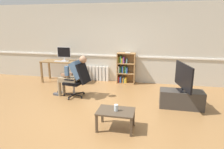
{
  "coord_description": "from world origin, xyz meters",
  "views": [
    {
      "loc": [
        1.21,
        -4.1,
        2.01
      ],
      "look_at": [
        0.15,
        0.85,
        0.7
      ],
      "focal_mm": 31.36,
      "sensor_mm": 36.0,
      "label": 1
    }
  ],
  "objects_px": {
    "tv_stand": "(181,99)",
    "drinking_glass": "(116,108)",
    "bookshelf": "(125,69)",
    "person_seated": "(73,75)",
    "computer_desk": "(62,64)",
    "keyboard": "(60,61)",
    "tv_screen": "(183,77)",
    "coffee_table": "(116,113)",
    "office_chair": "(78,79)",
    "radiator": "(97,73)",
    "computer_mouse": "(68,61)",
    "imac_monitor": "(64,53)"
  },
  "relations": [
    {
      "from": "tv_stand",
      "to": "drinking_glass",
      "type": "height_order",
      "value": "drinking_glass"
    },
    {
      "from": "computer_mouse",
      "to": "radiator",
      "type": "xyz_separation_m",
      "value": [
        0.88,
        0.51,
        -0.51
      ]
    },
    {
      "from": "bookshelf",
      "to": "person_seated",
      "type": "relative_size",
      "value": 0.92
    },
    {
      "from": "keyboard",
      "to": "tv_stand",
      "type": "xyz_separation_m",
      "value": [
        3.86,
        -1.36,
        -0.55
      ]
    },
    {
      "from": "keyboard",
      "to": "drinking_glass",
      "type": "height_order",
      "value": "keyboard"
    },
    {
      "from": "computer_desk",
      "to": "office_chair",
      "type": "distance_m",
      "value": 1.77
    },
    {
      "from": "tv_screen",
      "to": "coffee_table",
      "type": "distance_m",
      "value": 1.98
    },
    {
      "from": "keyboard",
      "to": "imac_monitor",
      "type": "bearing_deg",
      "value": 77.93
    },
    {
      "from": "tv_screen",
      "to": "coffee_table",
      "type": "relative_size",
      "value": 1.41
    },
    {
      "from": "computer_desk",
      "to": "keyboard",
      "type": "relative_size",
      "value": 3.3
    },
    {
      "from": "computer_desk",
      "to": "tv_stand",
      "type": "height_order",
      "value": "computer_desk"
    },
    {
      "from": "office_chair",
      "to": "person_seated",
      "type": "height_order",
      "value": "person_seated"
    },
    {
      "from": "person_seated",
      "to": "drinking_glass",
      "type": "xyz_separation_m",
      "value": [
        1.52,
        -1.52,
        -0.19
      ]
    },
    {
      "from": "computer_desk",
      "to": "tv_screen",
      "type": "height_order",
      "value": "tv_screen"
    },
    {
      "from": "computer_mouse",
      "to": "office_chair",
      "type": "bearing_deg",
      "value": -55.43
    },
    {
      "from": "computer_desk",
      "to": "imac_monitor",
      "type": "xyz_separation_m",
      "value": [
        0.08,
        0.08,
        0.38
      ]
    },
    {
      "from": "tv_stand",
      "to": "coffee_table",
      "type": "relative_size",
      "value": 1.44
    },
    {
      "from": "computer_desk",
      "to": "drinking_glass",
      "type": "height_order",
      "value": "computer_desk"
    },
    {
      "from": "radiator",
      "to": "office_chair",
      "type": "bearing_deg",
      "value": -91.3
    },
    {
      "from": "computer_desk",
      "to": "imac_monitor",
      "type": "height_order",
      "value": "imac_monitor"
    },
    {
      "from": "office_chair",
      "to": "coffee_table",
      "type": "xyz_separation_m",
      "value": [
        1.36,
        -1.49,
        -0.2
      ]
    },
    {
      "from": "keyboard",
      "to": "tv_screen",
      "type": "distance_m",
      "value": 4.09
    },
    {
      "from": "tv_stand",
      "to": "radiator",
      "type": "bearing_deg",
      "value": 145.1
    },
    {
      "from": "computer_mouse",
      "to": "office_chair",
      "type": "relative_size",
      "value": 0.1
    },
    {
      "from": "bookshelf",
      "to": "radiator",
      "type": "relative_size",
      "value": 1.28
    },
    {
      "from": "computer_desk",
      "to": "keyboard",
      "type": "distance_m",
      "value": 0.18
    },
    {
      "from": "person_seated",
      "to": "tv_stand",
      "type": "distance_m",
      "value": 2.94
    },
    {
      "from": "computer_desk",
      "to": "keyboard",
      "type": "height_order",
      "value": "keyboard"
    },
    {
      "from": "computer_desk",
      "to": "coffee_table",
      "type": "distance_m",
      "value": 3.79
    },
    {
      "from": "imac_monitor",
      "to": "drinking_glass",
      "type": "distance_m",
      "value": 3.84
    },
    {
      "from": "bookshelf",
      "to": "person_seated",
      "type": "height_order",
      "value": "person_seated"
    },
    {
      "from": "computer_mouse",
      "to": "drinking_glass",
      "type": "distance_m",
      "value": 3.52
    },
    {
      "from": "office_chair",
      "to": "drinking_glass",
      "type": "distance_m",
      "value": 2.03
    },
    {
      "from": "computer_desk",
      "to": "tv_stand",
      "type": "xyz_separation_m",
      "value": [
        3.89,
        -1.5,
        -0.43
      ]
    },
    {
      "from": "computer_desk",
      "to": "imac_monitor",
      "type": "bearing_deg",
      "value": 45.5
    },
    {
      "from": "imac_monitor",
      "to": "tv_stand",
      "type": "relative_size",
      "value": 0.49
    },
    {
      "from": "radiator",
      "to": "tv_stand",
      "type": "relative_size",
      "value": 0.82
    },
    {
      "from": "tv_stand",
      "to": "keyboard",
      "type": "bearing_deg",
      "value": 160.63
    },
    {
      "from": "imac_monitor",
      "to": "bookshelf",
      "type": "relative_size",
      "value": 0.46
    },
    {
      "from": "radiator",
      "to": "tv_screen",
      "type": "relative_size",
      "value": 0.84
    },
    {
      "from": "tv_screen",
      "to": "bookshelf",
      "type": "bearing_deg",
      "value": 30.14
    },
    {
      "from": "person_seated",
      "to": "coffee_table",
      "type": "xyz_separation_m",
      "value": [
        1.52,
        -1.51,
        -0.31
      ]
    },
    {
      "from": "keyboard",
      "to": "person_seated",
      "type": "height_order",
      "value": "person_seated"
    },
    {
      "from": "person_seated",
      "to": "bookshelf",
      "type": "bearing_deg",
      "value": 150.74
    },
    {
      "from": "radiator",
      "to": "coffee_table",
      "type": "distance_m",
      "value": 3.48
    },
    {
      "from": "computer_mouse",
      "to": "drinking_glass",
      "type": "xyz_separation_m",
      "value": [
        2.21,
        -2.72,
        -0.32
      ]
    },
    {
      "from": "keyboard",
      "to": "coffee_table",
      "type": "bearing_deg",
      "value": -47.4
    },
    {
      "from": "computer_desk",
      "to": "bookshelf",
      "type": "height_order",
      "value": "bookshelf"
    },
    {
      "from": "office_chair",
      "to": "coffee_table",
      "type": "height_order",
      "value": "office_chair"
    },
    {
      "from": "bookshelf",
      "to": "coffee_table",
      "type": "distance_m",
      "value": 3.14
    }
  ]
}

